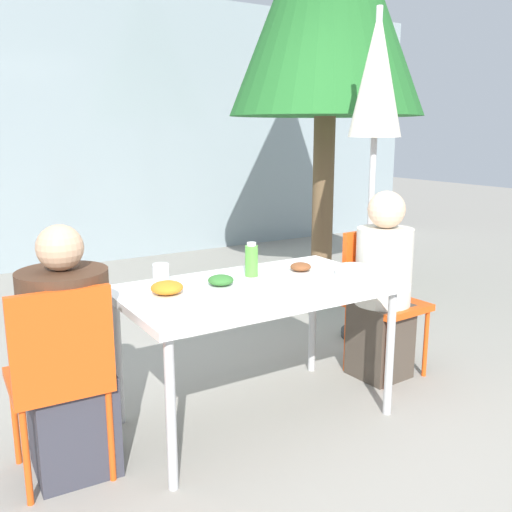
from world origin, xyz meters
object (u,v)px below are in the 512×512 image
at_px(chair_right, 378,290).
at_px(closed_umbrella, 376,92).
at_px(bottle, 251,260).
at_px(salad_bowl, 354,271).
at_px(person_left, 69,361).
at_px(chair_left, 60,368).
at_px(drinking_cup, 161,274).
at_px(person_right, 383,291).

xyz_separation_m(chair_right, closed_umbrella, (0.35, 0.47, 1.21)).
relative_size(chair_right, closed_umbrella, 0.39).
xyz_separation_m(bottle, salad_bowl, (0.47, -0.28, -0.06)).
distance_m(person_left, bottle, 1.06).
distance_m(chair_left, bottle, 1.12).
bearing_deg(drinking_cup, salad_bowl, -22.87).
xyz_separation_m(drinking_cup, salad_bowl, (0.94, -0.40, -0.03)).
relative_size(drinking_cup, salad_bowl, 0.52).
distance_m(chair_right, drinking_cup, 1.40).
bearing_deg(chair_right, closed_umbrella, -130.17).
xyz_separation_m(person_right, bottle, (-0.86, 0.11, 0.27)).
xyz_separation_m(chair_right, drinking_cup, (-1.37, 0.15, 0.26)).
bearing_deg(bottle, drinking_cup, 166.12).
bearing_deg(chair_left, closed_umbrella, 17.89).
bearing_deg(person_left, closed_umbrella, 16.40).
bearing_deg(chair_left, person_right, 5.16).
relative_size(chair_left, person_right, 0.77).
xyz_separation_m(person_right, salad_bowl, (-0.38, -0.17, 0.21)).
height_order(closed_umbrella, bottle, closed_umbrella).
relative_size(closed_umbrella, bottle, 12.44).
bearing_deg(drinking_cup, chair_right, -6.05).
xyz_separation_m(person_left, chair_right, (1.91, 0.10, 0.01)).
xyz_separation_m(person_left, salad_bowl, (1.48, -0.15, 0.24)).
relative_size(person_left, bottle, 6.07).
distance_m(person_right, bottle, 0.91).
bearing_deg(bottle, person_right, -7.47).
height_order(person_right, closed_umbrella, closed_umbrella).
relative_size(chair_left, chair_right, 1.00).
xyz_separation_m(chair_left, salad_bowl, (1.53, -0.08, 0.23)).
relative_size(closed_umbrella, drinking_cup, 22.25).
bearing_deg(person_right, salad_bowl, 20.39).
bearing_deg(person_left, bottle, 9.59).
bearing_deg(person_right, drinking_cup, -13.06).
bearing_deg(bottle, salad_bowl, -30.74).
bearing_deg(person_right, closed_umbrella, -129.04).
relative_size(chair_left, closed_umbrella, 0.39).
xyz_separation_m(person_left, closed_umbrella, (2.26, 0.56, 1.22)).
bearing_deg(person_right, person_left, -2.84).
height_order(chair_right, person_right, person_right).
height_order(closed_umbrella, salad_bowl, closed_umbrella).
height_order(chair_left, chair_right, same).
bearing_deg(chair_right, person_left, -0.38).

